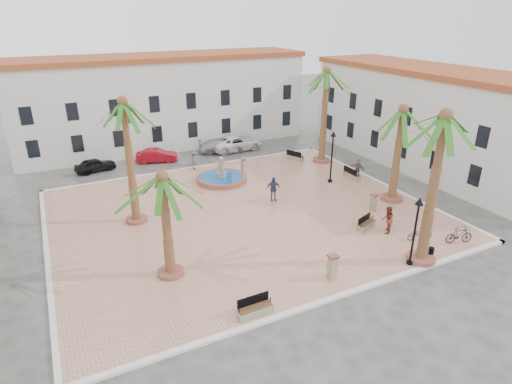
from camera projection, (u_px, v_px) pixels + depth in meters
ground at (244, 215)px, 30.96m from camera, size 120.00×120.00×0.00m
plaza at (244, 214)px, 30.93m from camera, size 26.00×22.00×0.15m
kerb_n at (194, 168)px, 39.99m from camera, size 26.30×0.30×0.16m
kerb_s at (334, 298)px, 21.87m from camera, size 26.30×0.30×0.16m
kerb_e at (382, 184)px, 36.27m from camera, size 0.30×22.30×0.16m
kerb_w at (47, 256)px, 25.59m from camera, size 0.30×22.30×0.16m
building_north at (164, 101)px, 45.56m from camera, size 30.40×7.40×9.50m
building_east at (432, 119)px, 39.05m from camera, size 7.40×26.40×9.00m
fountain at (222, 178)px, 36.58m from camera, size 4.27×4.27×2.21m
palm_nw at (124, 115)px, 26.82m from camera, size 4.88×4.88×8.65m
palm_sw at (163, 190)px, 21.77m from camera, size 4.82×4.82×6.13m
palm_s at (443, 133)px, 22.05m from camera, size 5.35×5.35×8.96m
palm_e at (402, 121)px, 30.70m from camera, size 5.36×5.36×7.40m
palm_ne at (326, 81)px, 38.52m from camera, size 5.40×5.40×8.96m
bench_s at (255, 309)px, 20.51m from camera, size 1.78×0.56×0.94m
bench_se at (366, 224)px, 28.71m from camera, size 1.68×1.01×0.85m
bench_e at (352, 175)px, 37.25m from camera, size 0.57×1.82×0.96m
bench_ne at (295, 157)px, 41.74m from camera, size 1.26×1.87×0.95m
lamppost_s at (417, 220)px, 23.58m from camera, size 0.45×0.45×4.19m
lamppost_e at (332, 148)px, 35.35m from camera, size 0.48×0.48×4.44m
bollard_se at (332, 267)px, 23.07m from camera, size 0.53×0.53×1.44m
bollard_n at (220, 164)px, 38.67m from camera, size 0.44×0.44×1.24m
bollard_e at (374, 202)px, 30.99m from camera, size 0.54×0.54×1.29m
litter_bin at (431, 252)px, 25.25m from camera, size 0.33×0.33×0.64m
cyclist_a at (426, 246)px, 24.80m from camera, size 0.74×0.56×1.83m
bicycle_a at (418, 233)px, 27.21m from camera, size 1.60×0.70×0.81m
cyclist_b at (387, 220)px, 27.80m from camera, size 1.15×1.13×1.87m
bicycle_b at (459, 235)px, 26.71m from camera, size 1.86×1.04×1.07m
pedestrian_fountain_a at (243, 166)px, 37.88m from camera, size 0.89×0.67×1.63m
pedestrian_fountain_b at (273, 189)px, 32.59m from camera, size 1.20×0.72×1.92m
pedestrian_north at (194, 160)px, 39.06m from camera, size 0.84×1.25×1.78m
pedestrian_east at (358, 168)px, 37.43m from camera, size 0.94×1.56×1.61m
car_black at (95, 165)px, 39.09m from camera, size 3.83×2.14×1.23m
car_red at (157, 156)px, 41.51m from camera, size 4.17×2.49×1.30m
car_silver at (221, 146)px, 44.39m from camera, size 5.07×3.02×1.38m
car_white at (236, 143)px, 45.02m from camera, size 5.66×2.82×1.54m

